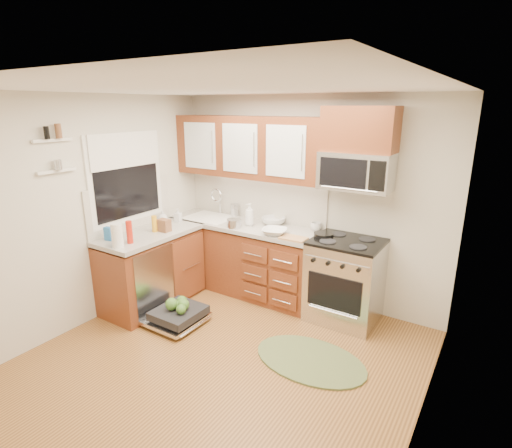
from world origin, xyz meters
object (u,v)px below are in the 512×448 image
Objects in this scene: microwave at (356,171)px; cutting_board at (294,238)px; dishwasher at (176,315)px; paper_towel_roll at (117,235)px; rug at (310,360)px; stock_pot at (234,223)px; skillet at (324,235)px; bowl_a at (274,232)px; sink at (210,226)px; bowl_b at (273,221)px; cup at (316,227)px; range at (345,280)px; upper_cabinets at (248,147)px.

microwave reaches higher than cutting_board.
paper_towel_roll is (-0.47, -0.32, 0.96)m from dishwasher.
dishwasher is at bearing -173.48° from rug.
stock_pot reaches higher than cutting_board.
cutting_board is at bearing -144.42° from skillet.
cutting_board is 1.03× the size of bowl_a.
paper_towel_roll reaches higher than sink.
bowl_b is at bearing 177.25° from microwave.
bowl_b is (-1.08, 1.12, 0.96)m from rug.
microwave is at bearing -11.77° from cup.
paper_towel_roll is at bearing -144.16° from range.
bowl_a reaches higher than skillet.
range is 1.17m from bowl_b.
stock_pot is (0.55, -0.20, 0.18)m from sink.
bowl_b is (0.89, 0.18, 0.17)m from sink.
range is 1.96m from sink.
skillet is 1.70× the size of cup.
paper_towel_roll reaches higher than cutting_board.
dishwasher is 1.47m from bowl_a.
paper_towel_roll is at bearing -132.44° from cup.
dishwasher is (0.39, -1.12, -0.70)m from sink.
range is 3.28× the size of bowl_a.
cup reaches higher than bowl_b.
dishwasher is 2.34× the size of cutting_board.
upper_cabinets is at bearing 69.31° from paper_towel_roll.
cup is at bearing 4.64° from upper_cabinets.
upper_cabinets reaches higher than skillet.
rug is 6.14× the size of stock_pot.
sink is 1.39m from cutting_board.
microwave reaches higher than dishwasher.
rug is at bearing 13.76° from paper_towel_roll.
bowl_b reaches higher than cutting_board.
skillet is (1.13, -0.16, -0.90)m from upper_cabinets.
rug is at bearing -66.24° from cup.
cup is (-0.51, 1.17, 0.97)m from rug.
stock_pot is (-1.38, -0.33, -0.72)m from microwave.
stock_pot is at bearing 63.21° from paper_towel_roll.
microwave reaches higher than rug.
upper_cabinets reaches higher than cutting_board.
microwave is at bearing 3.85° from sink.
upper_cabinets is 15.76× the size of cup.
sink is at bearing 171.27° from bowl_a.
cutting_board is (-0.28, -0.20, -0.03)m from skillet.
skillet is 0.76× the size of bowl_a.
sink is 1.38m from dishwasher.
rug is 1.49m from bowl_a.
upper_cabinets is at bearing 172.07° from skillet.
bowl_a is (1.18, 1.27, -0.09)m from paper_towel_roll.
stock_pot is 0.60× the size of cutting_board.
paper_towel_roll is at bearing -166.24° from rug.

